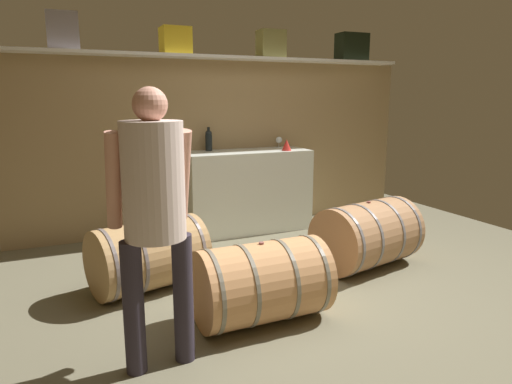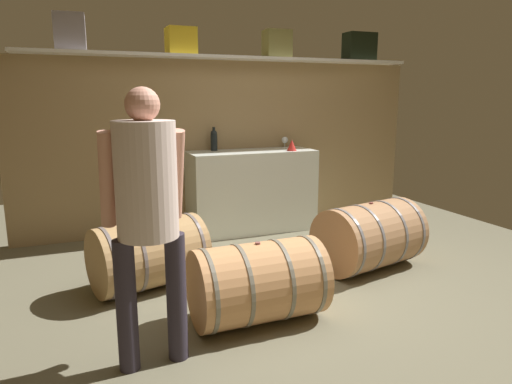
% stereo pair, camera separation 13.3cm
% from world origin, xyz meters
% --- Properties ---
extents(ground_plane, '(6.02, 7.92, 0.02)m').
position_xyz_m(ground_plane, '(0.00, 0.59, -0.01)').
color(ground_plane, '#6D6952').
extents(back_wall_panel, '(4.82, 0.10, 1.94)m').
position_xyz_m(back_wall_panel, '(0.00, 2.36, 0.97)').
color(back_wall_panel, '#997D54').
rests_on(back_wall_panel, ground).
extents(high_shelf_board, '(4.43, 0.40, 0.03)m').
position_xyz_m(high_shelf_board, '(0.00, 2.21, 1.96)').
color(high_shelf_board, white).
rests_on(high_shelf_board, back_wall_panel).
extents(toolcase_grey, '(0.30, 0.24, 0.36)m').
position_xyz_m(toolcase_grey, '(-1.65, 2.21, 2.15)').
color(toolcase_grey, gray).
rests_on(toolcase_grey, high_shelf_board).
extents(toolcase_yellow, '(0.31, 0.26, 0.28)m').
position_xyz_m(toolcase_yellow, '(-0.56, 2.21, 2.12)').
color(toolcase_yellow, yellow).
rests_on(toolcase_yellow, high_shelf_board).
extents(toolcase_olive, '(0.30, 0.24, 0.31)m').
position_xyz_m(toolcase_olive, '(0.56, 2.21, 2.13)').
color(toolcase_olive, olive).
rests_on(toolcase_olive, high_shelf_board).
extents(toolcase_black, '(0.38, 0.24, 0.34)m').
position_xyz_m(toolcase_black, '(1.69, 2.21, 2.14)').
color(toolcase_black, black).
rests_on(toolcase_black, high_shelf_board).
extents(work_cabinet, '(1.45, 0.54, 0.93)m').
position_xyz_m(work_cabinet, '(0.18, 2.03, 0.47)').
color(work_cabinet, white).
rests_on(work_cabinet, ground).
extents(wine_bottle_dark, '(0.08, 0.08, 0.27)m').
position_xyz_m(wine_bottle_dark, '(-0.21, 2.21, 1.06)').
color(wine_bottle_dark, black).
rests_on(wine_bottle_dark, work_cabinet).
extents(wine_glass, '(0.08, 0.08, 0.13)m').
position_xyz_m(wine_glass, '(0.69, 2.23, 1.02)').
color(wine_glass, white).
rests_on(wine_glass, work_cabinet).
extents(red_funnel, '(0.11, 0.11, 0.13)m').
position_xyz_m(red_funnel, '(0.61, 1.87, 1.00)').
color(red_funnel, red).
rests_on(red_funnel, work_cabinet).
extents(wine_barrel_near, '(0.90, 0.57, 0.57)m').
position_xyz_m(wine_barrel_near, '(-0.60, -0.07, 0.28)').
color(wine_barrel_near, tan).
rests_on(wine_barrel_near, ground).
extents(wine_barrel_far, '(0.98, 0.76, 0.57)m').
position_xyz_m(wine_barrel_far, '(-1.20, 0.80, 0.28)').
color(wine_barrel_far, tan).
rests_on(wine_barrel_far, ground).
extents(wine_barrel_flank, '(1.03, 0.79, 0.61)m').
position_xyz_m(wine_barrel_flank, '(0.72, 0.49, 0.30)').
color(wine_barrel_flank, '#AE7E54').
rests_on(wine_barrel_flank, ground).
extents(winemaker_pouring, '(0.47, 0.38, 1.59)m').
position_xyz_m(winemaker_pouring, '(-1.36, -0.33, 0.97)').
color(winemaker_pouring, '#2D2732').
rests_on(winemaker_pouring, ground).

